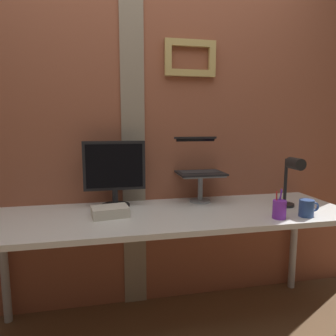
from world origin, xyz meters
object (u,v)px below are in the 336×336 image
(coffee_mug, at_px, (307,208))
(desk_lamp, at_px, (291,177))
(monitor, at_px, (115,170))
(laptop, at_px, (197,163))
(pen_cup, at_px, (279,209))

(coffee_mug, bearing_deg, desk_lamp, 87.73)
(monitor, bearing_deg, laptop, 7.71)
(monitor, xyz_separation_m, laptop, (0.56, 0.08, 0.02))
(laptop, relative_size, pen_cup, 1.86)
(laptop, distance_m, desk_lamp, 0.60)
(monitor, height_order, desk_lamp, monitor)
(laptop, distance_m, pen_cup, 0.63)
(monitor, height_order, pen_cup, monitor)
(laptop, xyz_separation_m, pen_cup, (0.31, -0.51, -0.20))
(laptop, bearing_deg, monitor, -172.29)
(laptop, height_order, coffee_mug, laptop)
(desk_lamp, relative_size, pen_cup, 1.94)
(monitor, distance_m, coffee_mug, 1.15)
(pen_cup, relative_size, coffee_mug, 1.36)
(monitor, relative_size, pen_cup, 2.52)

